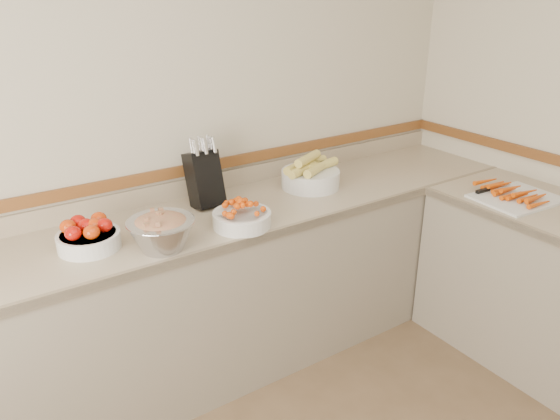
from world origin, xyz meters
TOP-DOWN VIEW (x-y plane):
  - back_wall at (0.00, 2.00)m, footprint 4.00×0.00m
  - counter_back at (0.00, 1.68)m, footprint 4.00×0.65m
  - knife_block at (0.20, 1.82)m, footprint 0.16×0.19m
  - tomato_bowl at (-0.45, 1.66)m, footprint 0.27×0.27m
  - cherry_tomato_bowl at (0.22, 1.48)m, footprint 0.28×0.28m
  - corn_bowl at (0.81, 1.73)m, footprint 0.37×0.33m
  - rhubarb_bowl at (-0.19, 1.47)m, footprint 0.30×0.30m
  - cutting_board at (1.62, 0.97)m, footprint 0.46×0.40m

SIDE VIEW (x-z plane):
  - counter_back at x=0.00m, z-range -0.09..0.99m
  - cutting_board at x=1.62m, z-range 0.89..0.95m
  - cherry_tomato_bowl at x=0.22m, z-range 0.88..1.03m
  - tomato_bowl at x=-0.45m, z-range 0.89..1.03m
  - corn_bowl at x=0.81m, z-range 0.87..1.07m
  - rhubarb_bowl at x=-0.19m, z-range 0.90..1.07m
  - knife_block at x=0.20m, z-range 0.86..1.24m
  - back_wall at x=0.00m, z-range -0.70..3.30m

